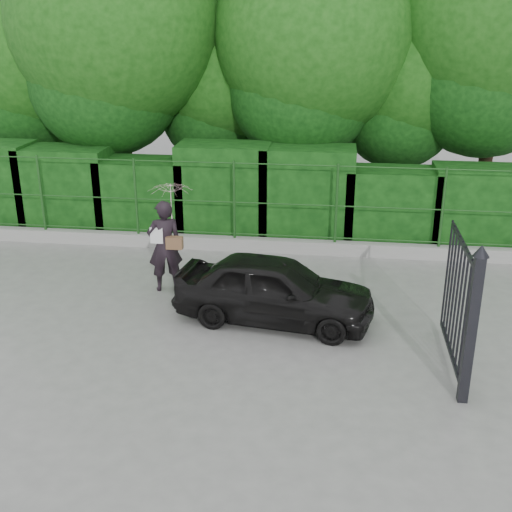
# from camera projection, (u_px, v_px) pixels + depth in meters

# --- Properties ---
(ground) EXTENTS (80.00, 80.00, 0.00)m
(ground) POSITION_uv_depth(u_px,v_px,m) (169.00, 340.00, 10.81)
(ground) COLOR gray
(kerb) EXTENTS (14.00, 0.25, 0.30)m
(kerb) POSITION_uv_depth(u_px,v_px,m) (218.00, 243.00, 14.92)
(kerb) COLOR #9E9E99
(kerb) RESTS_ON ground
(fence) EXTENTS (14.13, 0.06, 1.80)m
(fence) POSITION_uv_depth(u_px,v_px,m) (226.00, 200.00, 14.52)
(fence) COLOR #1C4A1A
(fence) RESTS_ON kerb
(hedge) EXTENTS (14.20, 1.20, 2.28)m
(hedge) POSITION_uv_depth(u_px,v_px,m) (219.00, 195.00, 15.55)
(hedge) COLOR black
(hedge) RESTS_ON ground
(trees) EXTENTS (17.10, 6.15, 8.08)m
(trees) POSITION_uv_depth(u_px,v_px,m) (282.00, 36.00, 16.19)
(trees) COLOR black
(trees) RESTS_ON ground
(gate) EXTENTS (0.22, 2.33, 2.36)m
(gate) POSITION_uv_depth(u_px,v_px,m) (465.00, 311.00, 9.16)
(gate) COLOR black
(gate) RESTS_ON ground
(woman) EXTENTS (0.96, 0.85, 2.17)m
(woman) POSITION_uv_depth(u_px,v_px,m) (168.00, 225.00, 12.35)
(woman) COLOR black
(woman) RESTS_ON ground
(car) EXTENTS (3.70, 1.93, 1.20)m
(car) POSITION_uv_depth(u_px,v_px,m) (274.00, 289.00, 11.32)
(car) COLOR black
(car) RESTS_ON ground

